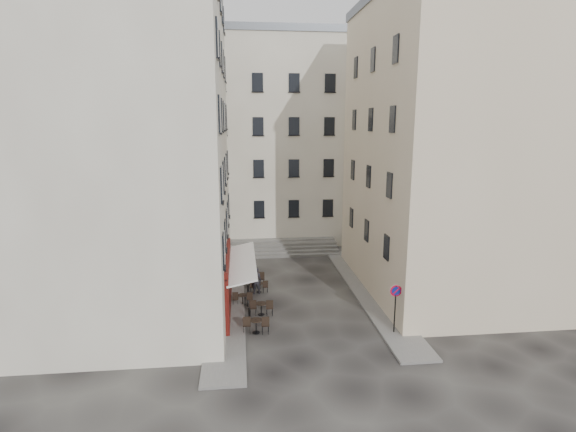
{
  "coord_description": "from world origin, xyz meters",
  "views": [
    {
      "loc": [
        -3.61,
        -23.93,
        10.87
      ],
      "look_at": [
        -0.59,
        4.0,
        4.96
      ],
      "focal_mm": 28.0,
      "sensor_mm": 36.0,
      "label": 1
    }
  ],
  "objects": [
    {
      "name": "sidewalk_right",
      "position": [
        4.5,
        3.0,
        0.06
      ],
      "size": [
        2.0,
        18.0,
        0.12
      ],
      "primitive_type": "cube",
      "color": "slate",
      "rests_on": "ground"
    },
    {
      "name": "bistro_table_d",
      "position": [
        -2.52,
        3.61,
        0.42
      ],
      "size": [
        1.17,
        0.55,
        0.82
      ],
      "color": "black",
      "rests_on": "ground"
    },
    {
      "name": "building_left",
      "position": [
        -10.5,
        3.0,
        10.31
      ],
      "size": [
        12.2,
        16.2,
        20.6
      ],
      "color": "beige",
      "rests_on": "ground"
    },
    {
      "name": "bollard_mid",
      "position": [
        -3.25,
        2.5,
        0.53
      ],
      "size": [
        0.12,
        0.12,
        0.98
      ],
      "color": "black",
      "rests_on": "ground"
    },
    {
      "name": "ground",
      "position": [
        0.0,
        0.0,
        0.0
      ],
      "size": [
        90.0,
        90.0,
        0.0
      ],
      "primitive_type": "plane",
      "color": "black",
      "rests_on": "ground"
    },
    {
      "name": "bistro_table_e",
      "position": [
        -2.78,
        4.95,
        0.49
      ],
      "size": [
        1.36,
        0.64,
        0.96
      ],
      "color": "black",
      "rests_on": "ground"
    },
    {
      "name": "bistro_table_c",
      "position": [
        -3.6,
        1.64,
        0.44
      ],
      "size": [
        1.22,
        0.57,
        0.85
      ],
      "color": "black",
      "rests_on": "ground"
    },
    {
      "name": "stone_steps",
      "position": [
        0.0,
        12.57,
        0.4
      ],
      "size": [
        9.0,
        3.15,
        0.8
      ],
      "color": "#595754",
      "rests_on": "ground"
    },
    {
      "name": "bollard_near",
      "position": [
        -3.25,
        -1.0,
        0.53
      ],
      "size": [
        0.12,
        0.12,
        0.98
      ],
      "color": "black",
      "rests_on": "ground"
    },
    {
      "name": "cafe_storefront",
      "position": [
        -4.32,
        1.0,
        1.88
      ],
      "size": [
        1.74,
        7.3,
        3.5
      ],
      "color": "#43090A",
      "rests_on": "ground"
    },
    {
      "name": "bollard_far",
      "position": [
        -3.25,
        6.0,
        0.53
      ],
      "size": [
        0.12,
        0.12,
        0.98
      ],
      "color": "black",
      "rests_on": "ground"
    },
    {
      "name": "pedestrian",
      "position": [
        -2.69,
        3.42,
        0.89
      ],
      "size": [
        0.67,
        0.46,
        1.79
      ],
      "primitive_type": "imported",
      "rotation": [
        0.0,
        0.0,
        3.09
      ],
      "color": "black",
      "rests_on": "ground"
    },
    {
      "name": "building_right",
      "position": [
        10.5,
        3.5,
        9.31
      ],
      "size": [
        12.2,
        14.2,
        18.6
      ],
      "color": "beige",
      "rests_on": "ground"
    },
    {
      "name": "building_back",
      "position": [
        -1.0,
        19.0,
        9.31
      ],
      "size": [
        18.2,
        10.2,
        18.6
      ],
      "color": "beige",
      "rests_on": "ground"
    },
    {
      "name": "bistro_table_b",
      "position": [
        -2.55,
        0.1,
        0.48
      ],
      "size": [
        1.33,
        0.63,
        0.94
      ],
      "color": "black",
      "rests_on": "ground"
    },
    {
      "name": "bistro_table_a",
      "position": [
        -2.93,
        -2.12,
        0.49
      ],
      "size": [
        1.37,
        0.64,
        0.96
      ],
      "color": "black",
      "rests_on": "ground"
    },
    {
      "name": "no_parking_sign",
      "position": [
        4.22,
        -2.97,
        1.91
      ],
      "size": [
        0.62,
        0.11,
        2.7
      ],
      "rotation": [
        0.0,
        0.0,
        -0.04
      ],
      "color": "black",
      "rests_on": "ground"
    },
    {
      "name": "sidewalk_left",
      "position": [
        -4.5,
        4.0,
        0.06
      ],
      "size": [
        2.0,
        22.0,
        0.12
      ],
      "primitive_type": "cube",
      "color": "slate",
      "rests_on": "ground"
    }
  ]
}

